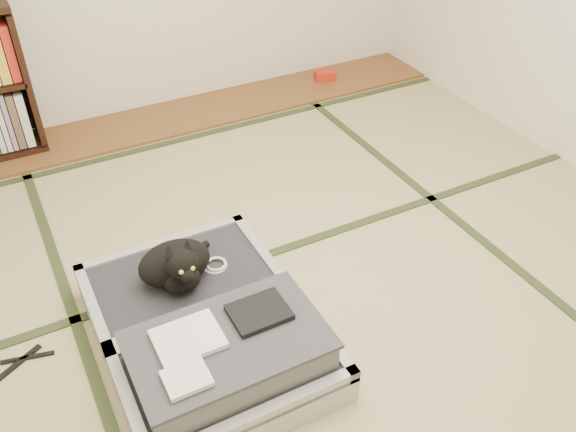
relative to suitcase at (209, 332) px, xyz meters
name	(u,v)px	position (x,y,z in m)	size (l,w,h in m)	color
floor	(314,303)	(0.53, 0.05, -0.12)	(4.50, 4.50, 0.00)	tan
wood_strip	(171,119)	(0.53, 2.05, -0.11)	(4.00, 0.50, 0.02)	brown
red_item	(325,75)	(1.78, 2.08, -0.06)	(0.15, 0.09, 0.07)	red
tatami_borders	(267,242)	(0.53, 0.54, -0.11)	(4.00, 4.50, 0.01)	#2D381E
suitcase	(209,332)	(0.00, 0.00, 0.00)	(0.83, 1.11, 0.33)	#B8B7BC
cat	(177,265)	(-0.02, 0.29, 0.15)	(0.37, 0.37, 0.30)	black
cable_coil	(215,265)	(0.16, 0.31, 0.06)	(0.12, 0.12, 0.03)	white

